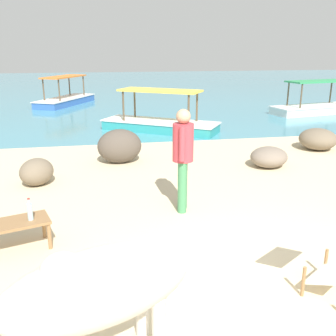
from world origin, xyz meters
TOP-DOWN VIEW (x-y plane):
  - sand_beach at (0.00, 0.00)m, footprint 18.00×14.00m
  - water_surface at (0.00, 22.00)m, footprint 60.00×36.00m
  - cow at (-1.77, -0.65)m, footprint 1.97×1.05m
  - low_bench_table at (-2.73, 1.51)m, footprint 0.86×0.65m
  - bottle at (-2.57, 1.52)m, footprint 0.07×0.07m
  - deck_chair_near at (0.59, 0.03)m, footprint 0.87×0.93m
  - person_standing at (-0.40, 2.35)m, footprint 0.32×0.49m
  - shore_rock_large at (-1.21, 5.23)m, footprint 1.06×0.82m
  - shore_rock_medium at (-2.85, 4.02)m, footprint 0.85×0.88m
  - shore_rock_small at (1.96, 4.30)m, footprint 1.12×1.09m
  - shore_rock_flat at (3.82, 5.49)m, footprint 1.24×1.25m
  - boat_blue at (-3.07, 15.25)m, footprint 2.70×3.80m
  - boat_white at (6.92, 10.85)m, footprint 3.83×1.84m
  - boat_teal at (0.27, 8.61)m, footprint 3.71×2.97m

SIDE VIEW (x-z plane):
  - water_surface at x=0.00m, z-range -0.01..0.01m
  - sand_beach at x=0.00m, z-range 0.00..0.04m
  - shore_rock_small at x=1.96m, z-range 0.04..0.48m
  - boat_blue at x=-3.07m, z-range -0.35..0.94m
  - boat_white at x=6.92m, z-range -0.35..0.94m
  - boat_teal at x=0.27m, z-range -0.35..0.94m
  - shore_rock_medium at x=-2.85m, z-range 0.04..0.55m
  - shore_rock_flat at x=3.82m, z-range 0.04..0.58m
  - low_bench_table at x=-2.73m, z-range 0.17..0.56m
  - shore_rock_large at x=-1.21m, z-range 0.04..0.80m
  - deck_chair_near at x=0.59m, z-range 0.08..0.77m
  - bottle at x=-2.57m, z-range 0.40..0.70m
  - cow at x=-1.77m, z-range 0.22..1.32m
  - person_standing at x=-0.40m, z-range 0.18..1.80m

